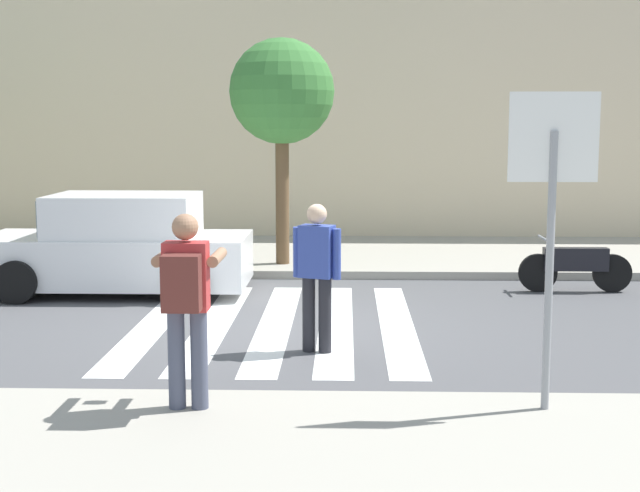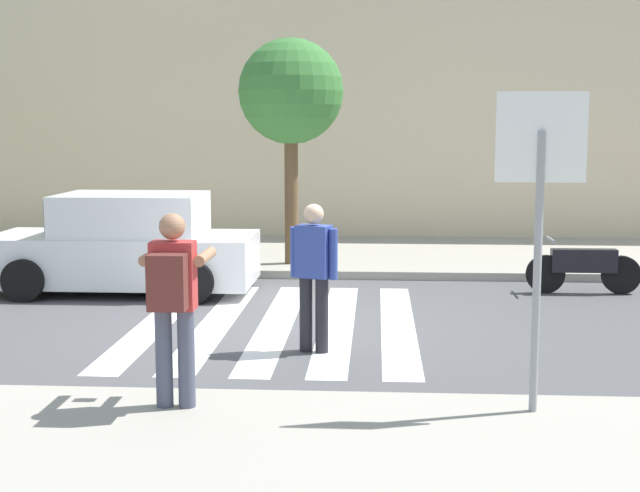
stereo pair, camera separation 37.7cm
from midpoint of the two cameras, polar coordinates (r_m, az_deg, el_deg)
ground_plane at (r=11.64m, az=-1.97°, el=-5.21°), size 120.00×120.00×0.00m
sidewalk_far at (r=17.51m, az=-0.06°, el=-0.55°), size 60.00×4.80×0.14m
building_facade_far at (r=21.72m, az=0.70°, el=9.04°), size 56.00×4.00×6.16m
crosswalk_stripe_0 at (r=12.09m, az=-9.47°, el=-4.80°), size 0.44×5.20×0.01m
crosswalk_stripe_1 at (r=11.94m, az=-5.71°, el=-4.90°), size 0.44×5.20×0.01m
crosswalk_stripe_2 at (r=11.84m, az=-1.87°, el=-4.97°), size 0.44×5.20×0.01m
crosswalk_stripe_3 at (r=11.79m, az=2.02°, el=-5.03°), size 0.44×5.20×0.01m
crosswalk_stripe_4 at (r=11.79m, az=5.92°, el=-5.06°), size 0.44×5.20×0.01m
stop_sign at (r=7.81m, az=15.25°, el=4.06°), size 0.76×0.08×2.76m
photographer_with_backpack at (r=7.82m, az=-8.03°, el=-3.01°), size 0.58×0.84×1.72m
pedestrian_crossing at (r=10.21m, az=0.66°, el=-1.49°), size 0.55×0.35×1.72m
parked_car_white at (r=14.22m, az=-11.58°, el=-0.01°), size 4.10×1.92×1.55m
motorcycle at (r=14.47m, az=17.22°, el=-1.32°), size 1.76×0.60×0.87m
street_tree_center at (r=15.80m, az=-1.19°, el=9.73°), size 1.85×1.85×3.97m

